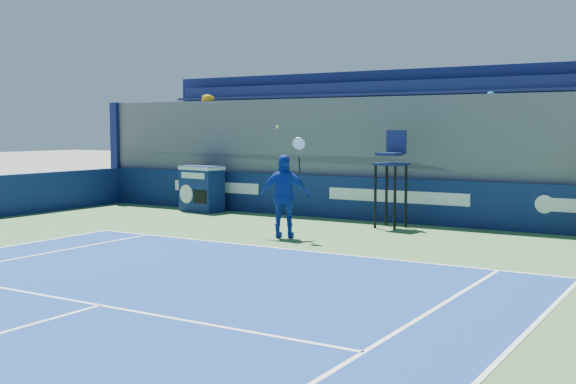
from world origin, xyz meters
The scene contains 5 objects.
back_hoarding centered at (0.00, 17.10, 0.60)m, with size 20.40×0.21×1.20m.
match_clock centered at (-6.10, 16.45, 0.74)m, with size 1.41×0.91×1.40m.
umpire_chair centered at (0.26, 16.08, 1.53)m, with size 0.77×0.77×2.48m.
tennis_player centered at (-1.14, 13.22, 0.97)m, with size 1.22×0.88×2.57m.
stadium_seating centered at (0.00, 19.15, 1.84)m, with size 21.00×4.05×4.40m.
Camera 1 is at (7.50, -0.76, 2.51)m, focal length 45.00 mm.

